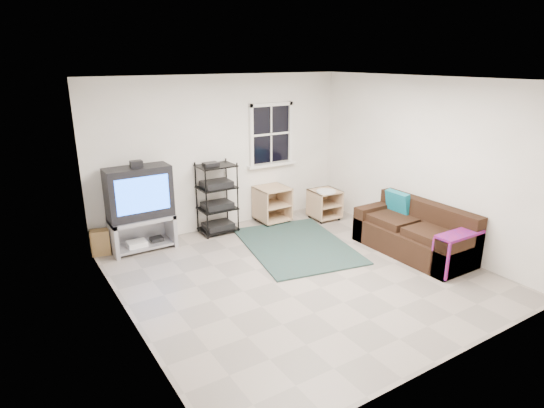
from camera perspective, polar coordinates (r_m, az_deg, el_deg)
room at (r=8.21m, az=-0.11°, el=8.26°), size 4.60×4.62×4.60m
tv_unit at (r=7.17m, az=-16.28°, el=0.30°), size 0.96×0.48×1.41m
av_rack at (r=7.69m, az=-6.88°, el=0.18°), size 0.61×0.44×1.22m
side_table_left at (r=8.22m, az=-0.13°, el=0.16°), size 0.55×0.55×0.65m
side_table_right at (r=8.41m, az=6.50°, el=0.26°), size 0.52×0.53×0.57m
sofa at (r=7.24m, az=17.51°, el=-3.65°), size 0.81×1.83×0.83m
shag_rug at (r=7.25m, az=3.12°, el=-5.19°), size 1.87×2.32×0.02m
paper_bag at (r=7.35m, az=-20.72°, el=-4.52°), size 0.31×0.24×0.39m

